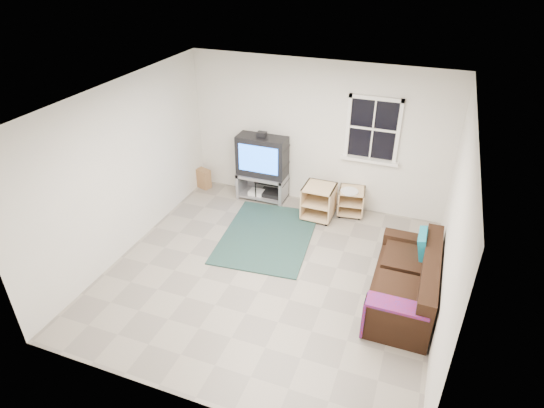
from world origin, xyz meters
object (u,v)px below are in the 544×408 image
at_px(side_table_left, 319,200).
at_px(side_table_right, 351,199).
at_px(av_rack, 272,176).
at_px(sofa, 407,284).
at_px(tv_unit, 262,163).

xyz_separation_m(side_table_left, side_table_right, (0.50, 0.30, -0.05)).
xyz_separation_m(av_rack, sofa, (2.66, -2.00, -0.19)).
height_order(av_rack, side_table_left, av_rack).
bearing_deg(av_rack, tv_unit, -171.23).
height_order(tv_unit, side_table_right, tv_unit).
xyz_separation_m(tv_unit, side_table_left, (1.17, -0.27, -0.40)).
distance_m(av_rack, side_table_right, 1.50).
bearing_deg(sofa, side_table_right, 120.30).
relative_size(av_rack, side_table_right, 2.18).
distance_m(side_table_left, side_table_right, 0.59).
bearing_deg(tv_unit, sofa, -34.77).
height_order(tv_unit, sofa, tv_unit).
bearing_deg(side_table_right, side_table_left, -149.07).
bearing_deg(tv_unit, side_table_left, -13.00).
relative_size(side_table_left, sofa, 0.34).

